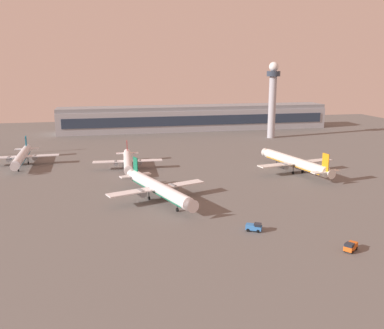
% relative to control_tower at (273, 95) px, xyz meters
% --- Properties ---
extents(ground_plane, '(416.00, 416.00, 0.00)m').
position_rel_control_tower_xyz_m(ground_plane, '(-77.79, -103.39, -25.76)').
color(ground_plane, '#605E5B').
extents(terminal_building, '(181.27, 22.40, 16.40)m').
position_rel_control_tower_xyz_m(terminal_building, '(-37.94, 42.04, -17.66)').
color(terminal_building, '#9EA3AD').
rests_on(terminal_building, ground).
extents(control_tower, '(8.00, 8.00, 44.99)m').
position_rel_control_tower_xyz_m(control_tower, '(0.00, 0.00, 0.00)').
color(control_tower, '#A8A8B2').
rests_on(control_tower, ground).
extents(airplane_near_gate, '(33.15, 42.12, 11.14)m').
position_rel_control_tower_xyz_m(airplane_near_gate, '(-83.56, -108.24, -21.55)').
color(airplane_near_gate, white).
rests_on(airplane_near_gate, ground).
extents(airplane_taxiway_distant, '(34.43, 43.98, 11.35)m').
position_rel_control_tower_xyz_m(airplane_taxiway_distant, '(-23.81, -83.27, -21.47)').
color(airplane_taxiway_distant, silver).
rests_on(airplane_taxiway_distant, ground).
extents(airplane_far_stand, '(29.21, 37.54, 9.63)m').
position_rel_control_tower_xyz_m(airplane_far_stand, '(-90.42, -63.45, -22.12)').
color(airplane_far_stand, white).
rests_on(airplane_far_stand, ground).
extents(airplane_terminal_side, '(31.42, 40.40, 10.37)m').
position_rel_control_tower_xyz_m(airplane_terminal_side, '(-135.45, -45.90, -21.84)').
color(airplane_terminal_side, silver).
rests_on(airplane_terminal_side, ground).
extents(cargo_loader, '(4.49, 4.06, 2.25)m').
position_rel_control_tower_xyz_m(cargo_loader, '(-44.16, -156.21, -24.58)').
color(cargo_loader, '#D85919').
rests_on(cargo_loader, ground).
extents(baggage_tractor, '(4.57, 3.72, 2.25)m').
position_rel_control_tower_xyz_m(baggage_tractor, '(-62.15, -139.68, -24.58)').
color(baggage_tractor, '#3372BF').
rests_on(baggage_tractor, ground).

